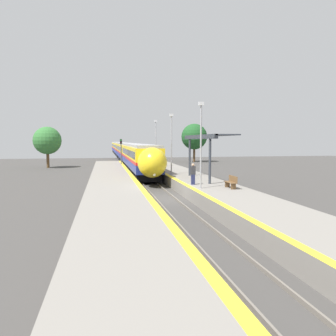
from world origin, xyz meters
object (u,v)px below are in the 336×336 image
object	(u,v)px
train	(123,150)
lamppost_mid	(171,140)
lamppost_near	(201,140)
platform_bench	(231,182)
lamppost_far	(156,140)
person_waiting	(193,174)
railway_signal	(121,152)

from	to	relation	value
train	lamppost_mid	size ratio (longest dim) A/B	15.91
lamppost_near	lamppost_mid	distance (m)	10.25
train	platform_bench	bearing A→B (deg)	-85.32
lamppost_near	lamppost_far	xyz separation A→B (m)	(0.00, 20.50, 0.00)
platform_bench	person_waiting	world-z (taller)	person_waiting
lamppost_far	lamppost_near	bearing A→B (deg)	-90.00
platform_bench	railway_signal	bearing A→B (deg)	104.27
platform_bench	lamppost_far	world-z (taller)	lamppost_far
lamppost_near	lamppost_mid	xyz separation A→B (m)	(0.00, 10.25, 0.00)
train	platform_bench	size ratio (longest dim) A/B	64.17
train	lamppost_far	size ratio (longest dim) A/B	15.91
railway_signal	lamppost_far	distance (m)	6.36
person_waiting	lamppost_far	world-z (taller)	lamppost_far
platform_bench	railway_signal	xyz separation A→B (m)	(-6.45, 25.37, 1.37)
platform_bench	railway_signal	size ratio (longest dim) A/B	0.33
person_waiting	railway_signal	bearing A→B (deg)	100.60
lamppost_near	railway_signal	bearing A→B (deg)	99.83
lamppost_mid	lamppost_far	distance (m)	10.25
person_waiting	lamppost_mid	xyz separation A→B (m)	(0.02, 8.30, 2.60)
train	platform_bench	distance (m)	55.00
train	railway_signal	bearing A→B (deg)	-93.81
train	person_waiting	xyz separation A→B (m)	(2.34, -52.38, -0.44)
person_waiting	lamppost_far	bearing A→B (deg)	89.94
lamppost_near	platform_bench	bearing A→B (deg)	-12.50
train	lamppost_mid	distance (m)	44.20
person_waiting	platform_bench	bearing A→B (deg)	-48.35
platform_bench	lamppost_near	bearing A→B (deg)	167.50
platform_bench	person_waiting	distance (m)	3.26
person_waiting	railway_signal	world-z (taller)	railway_signal
person_waiting	railway_signal	xyz separation A→B (m)	(-4.30, 22.94, 1.00)
train	lamppost_far	bearing A→B (deg)	-86.02
person_waiting	lamppost_near	bearing A→B (deg)	-89.47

